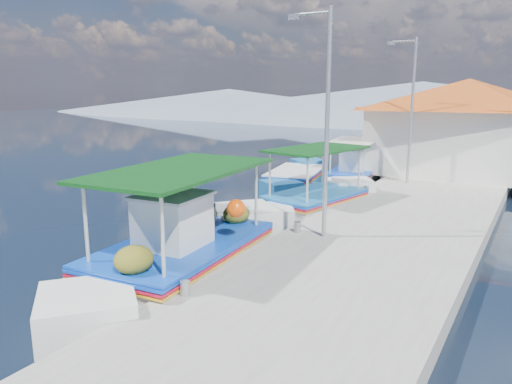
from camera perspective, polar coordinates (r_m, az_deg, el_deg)
The scene contains 10 objects.
ground at distance 14.57m, azimuth -12.42°, elevation -6.20°, with size 160.00×160.00×0.00m, color black.
quay at distance 16.95m, azimuth 17.29°, elevation -2.99°, with size 5.00×44.00×0.50m, color #A8A59E.
bollards at distance 16.75m, azimuth 9.78°, elevation -1.37°, with size 0.20×17.20×0.30m.
main_caique at distance 12.20m, azimuth -8.28°, elevation -6.87°, with size 3.05×8.87×2.93m.
caique_green_canopy at distance 18.05m, azimuth 6.98°, elevation -1.13°, with size 3.05×6.92×2.64m.
caique_blue_hull at distance 22.49m, azimuth 4.84°, elevation 1.40°, with size 2.95×6.79×1.23m.
caique_far at distance 23.85m, azimuth 11.29°, elevation 2.05°, with size 2.51×6.47×2.29m.
harbor_building at distance 25.27m, azimuth 23.29°, elevation 7.23°, with size 10.49×10.49×4.40m.
lamp_post_near at distance 13.03m, azimuth 7.96°, elevation 9.12°, with size 1.21×0.14×6.00m.
lamp_post_far at distance 21.60m, azimuth 17.52°, elevation 9.85°, with size 1.21×0.14×6.00m.
Camera 1 is at (9.61, -9.98, 4.52)m, focal length 34.27 mm.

